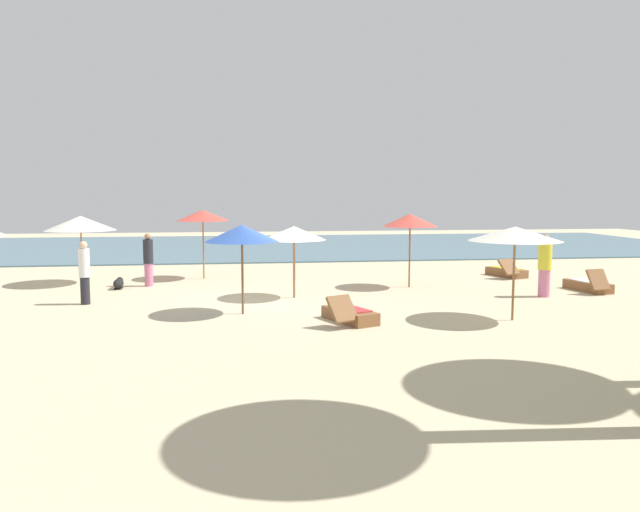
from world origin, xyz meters
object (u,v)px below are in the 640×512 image
at_px(umbrella_1, 203,215).
at_px(dog, 119,283).
at_px(lounger_0, 589,285).
at_px(person_0, 545,265).
at_px(umbrella_7, 410,220).
at_px(umbrella_4, 515,234).
at_px(umbrella_6, 294,233).
at_px(umbrella_3, 242,233).
at_px(lounger_2, 349,314).
at_px(lounger_3, 507,272).
at_px(person_2, 148,259).
at_px(person_3, 84,272).
at_px(umbrella_5, 80,223).

xyz_separation_m(umbrella_1, dog, (-2.45, -1.92, -1.98)).
distance_m(lounger_0, person_0, 2.06).
distance_m(umbrella_1, umbrella_7, 6.99).
xyz_separation_m(umbrella_4, umbrella_6, (-4.69, 3.69, -0.19)).
xyz_separation_m(umbrella_3, lounger_2, (2.38, -1.28, -1.77)).
height_order(umbrella_1, person_0, umbrella_1).
xyz_separation_m(umbrella_4, lounger_3, (3.05, 6.99, -1.81)).
bearing_deg(lounger_2, umbrella_6, 105.41).
relative_size(umbrella_7, person_0, 1.28).
bearing_deg(umbrella_3, lounger_0, 11.46).
xyz_separation_m(umbrella_7, person_2, (-8.03, 1.29, -1.23)).
relative_size(person_2, dog, 2.35).
bearing_deg(umbrella_3, umbrella_1, 101.38).
distance_m(umbrella_1, person_3, 5.45).
distance_m(umbrella_7, lounger_3, 4.83).
distance_m(umbrella_1, umbrella_3, 6.44).
height_order(umbrella_4, lounger_3, umbrella_4).
xyz_separation_m(person_0, person_3, (-12.51, 0.48, -0.04)).
distance_m(lounger_2, person_0, 6.63).
bearing_deg(dog, person_2, 27.94).
height_order(lounger_3, person_0, person_0).
bearing_deg(umbrella_7, person_0, -33.90).
height_order(umbrella_7, person_3, umbrella_7).
distance_m(umbrella_5, dog, 2.53).
relative_size(person_3, dog, 2.35).
bearing_deg(person_0, umbrella_7, 146.10).
height_order(umbrella_4, umbrella_5, umbrella_5).
bearing_deg(person_0, person_2, 162.85).
bearing_deg(person_0, umbrella_4, -128.14).
distance_m(umbrella_7, dog, 9.11).
xyz_separation_m(umbrella_6, person_2, (-4.32, 2.72, -0.96)).
distance_m(lounger_2, person_2, 8.09).
bearing_deg(umbrella_7, lounger_0, -16.26).
relative_size(umbrella_7, lounger_2, 1.28).
bearing_deg(dog, umbrella_4, -31.21).
bearing_deg(lounger_2, person_2, 130.70).
bearing_deg(umbrella_7, umbrella_5, 168.69).
bearing_deg(umbrella_6, umbrella_3, -124.15).
height_order(umbrella_3, person_0, umbrella_3).
relative_size(person_0, person_3, 1.07).
distance_m(umbrella_6, person_2, 5.20).
distance_m(umbrella_4, umbrella_5, 13.28).
distance_m(umbrella_4, person_3, 10.82).
distance_m(lounger_3, person_0, 4.20).
distance_m(umbrella_7, person_3, 9.47).
distance_m(lounger_0, person_2, 13.41).
height_order(umbrella_6, person_2, umbrella_6).
bearing_deg(lounger_0, person_0, -158.08).
xyz_separation_m(lounger_0, lounger_2, (-7.84, -3.35, -0.00)).
xyz_separation_m(lounger_2, person_3, (-6.46, 3.11, 0.68)).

